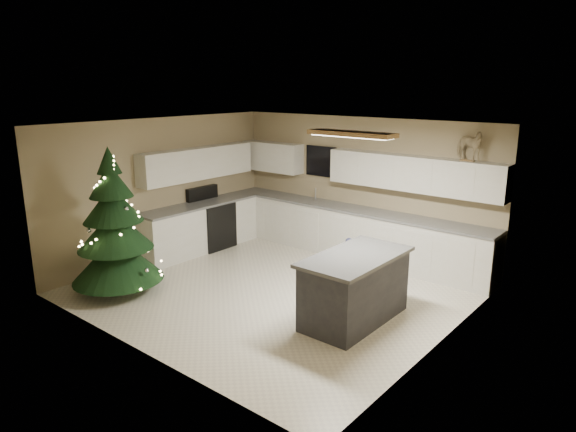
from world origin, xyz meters
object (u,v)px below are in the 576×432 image
object	(u,v)px
toddler	(350,266)
rocking_horse	(469,145)
island	(355,288)
bar_stool	(336,271)
christmas_tree	(115,234)

from	to	relation	value
toddler	rocking_horse	xyz separation A→B (m)	(1.09, 1.65, 1.81)
toddler	rocking_horse	world-z (taller)	rocking_horse
island	bar_stool	distance (m)	0.74
toddler	bar_stool	bearing A→B (deg)	-138.40
island	bar_stool	xyz separation A→B (m)	(-0.60, 0.43, -0.03)
island	christmas_tree	distance (m)	3.75
christmas_tree	toddler	distance (m)	3.67
toddler	rocking_horse	size ratio (longest dim) A/B	1.42
christmas_tree	rocking_horse	xyz separation A→B (m)	(3.92, 3.92, 1.31)
island	rocking_horse	world-z (taller)	rocking_horse
bar_stool	rocking_horse	size ratio (longest dim) A/B	0.95
toddler	rocking_horse	bearing A→B (deg)	12.78
bar_stool	christmas_tree	world-z (taller)	christmas_tree
island	christmas_tree	size ratio (longest dim) A/B	0.74
christmas_tree	bar_stool	bearing A→B (deg)	34.57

